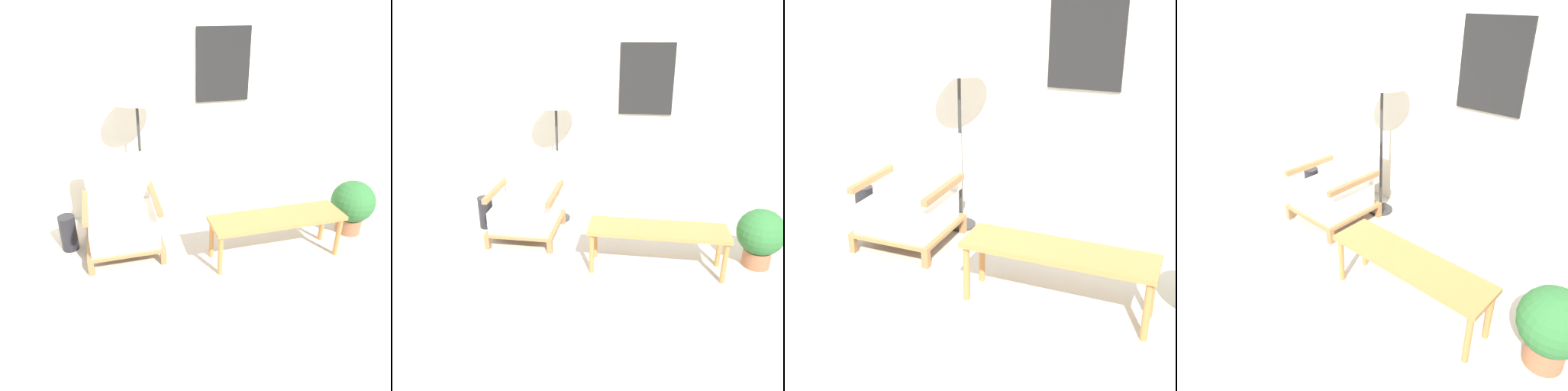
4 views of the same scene
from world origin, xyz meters
TOP-DOWN VIEW (x-y plane):
  - wall_back at (0.00, 2.47)m, footprint 8.00×0.09m
  - armchair at (-0.65, 1.78)m, footprint 0.68×0.70m
  - floor_lamp at (-0.40, 2.17)m, footprint 0.45×0.45m
  - coffee_table at (0.68, 1.27)m, footprint 1.21×0.34m
  - vase at (-1.15, 1.86)m, footprint 0.16×0.16m

SIDE VIEW (x-z plane):
  - vase at x=-1.15m, z-range 0.00..0.35m
  - armchair at x=-0.65m, z-range -0.10..0.74m
  - coffee_table at x=0.68m, z-range 0.16..0.58m
  - wall_back at x=0.00m, z-range 0.00..2.70m
  - floor_lamp at x=-0.40m, z-range 0.59..2.15m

